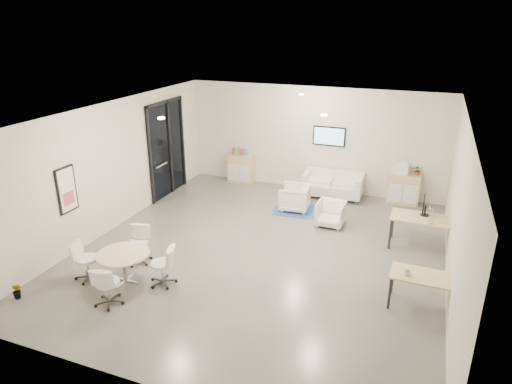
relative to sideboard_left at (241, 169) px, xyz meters
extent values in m
cube|color=#51504A|center=(2.31, -4.26, -0.86)|extent=(8.00, 9.00, 0.80)
cube|color=white|center=(2.31, -4.26, 3.14)|extent=(8.00, 9.00, 0.80)
cube|color=beige|center=(2.31, 0.64, 1.14)|extent=(8.00, 0.80, 3.20)
cube|color=beige|center=(2.31, -9.16, 1.14)|extent=(8.00, 0.80, 3.20)
cube|color=beige|center=(-2.09, -4.26, 1.14)|extent=(0.80, 9.00, 3.20)
cube|color=beige|center=(6.71, -4.26, 1.14)|extent=(0.80, 9.00, 3.20)
cube|color=black|center=(-1.65, -1.76, 0.97)|extent=(0.02, 1.90, 2.85)
cube|color=black|center=(-1.63, -1.76, 2.35)|extent=(0.06, 1.90, 0.08)
cube|color=black|center=(-1.63, -2.67, 0.97)|extent=(0.06, 0.08, 2.85)
cube|color=black|center=(-1.63, -0.85, 0.97)|extent=(0.06, 0.08, 2.85)
cube|color=black|center=(-1.63, -1.61, 0.97)|extent=(0.06, 0.07, 2.85)
cube|color=#B2B2B7|center=(-1.59, -2.21, 0.59)|extent=(0.04, 0.60, 0.05)
cube|color=black|center=(-1.67, -5.86, 1.09)|extent=(0.04, 0.54, 1.04)
cube|color=white|center=(-1.64, -5.86, 1.09)|extent=(0.01, 0.46, 0.96)
cube|color=#DB3E6B|center=(-1.64, -5.86, 0.89)|extent=(0.01, 0.32, 0.30)
cube|color=black|center=(2.81, 0.20, 1.29)|extent=(0.98, 0.05, 0.58)
cube|color=#93CFFF|center=(2.81, 0.18, 1.29)|extent=(0.90, 0.01, 0.50)
cylinder|color=#FFEAC6|center=(0.51, -5.26, 2.72)|extent=(0.14, 0.14, 0.03)
cylinder|color=#FFEAC6|center=(3.51, -3.76, 2.72)|extent=(0.14, 0.14, 0.03)
cylinder|color=#FFEAC6|center=(2.31, -1.26, 2.72)|extent=(0.14, 0.14, 0.03)
cube|color=#D4BB7F|center=(0.00, 0.00, 0.00)|extent=(0.82, 0.41, 0.92)
cube|color=silver|center=(-0.19, -0.21, -0.09)|extent=(0.34, 0.02, 0.55)
cube|color=silver|center=(0.19, -0.21, -0.09)|extent=(0.34, 0.02, 0.55)
cube|color=#D4BB7F|center=(5.11, 0.00, -0.01)|extent=(0.91, 0.42, 0.91)
cube|color=silver|center=(4.90, -0.22, -0.10)|extent=(0.38, 0.02, 0.54)
cube|color=silver|center=(5.32, -0.22, -0.10)|extent=(0.38, 0.02, 0.54)
cube|color=red|center=(-0.26, 0.00, 0.57)|extent=(0.04, 0.14, 0.22)
cube|color=#337FCC|center=(-0.19, 0.00, 0.57)|extent=(0.04, 0.14, 0.22)
cube|color=gold|center=(-0.13, 0.00, 0.57)|extent=(0.04, 0.14, 0.22)
cube|color=#4CB24C|center=(-0.07, 0.00, 0.57)|extent=(0.04, 0.14, 0.22)
cube|color=#CC6619|center=(-0.01, 0.00, 0.57)|extent=(0.04, 0.14, 0.22)
cube|color=purple|center=(0.05, 0.00, 0.57)|extent=(0.04, 0.14, 0.22)
cube|color=#E54C7F|center=(0.11, 0.00, 0.57)|extent=(0.04, 0.14, 0.22)
cube|color=teal|center=(0.17, 0.00, 0.57)|extent=(0.04, 0.14, 0.22)
cube|color=white|center=(4.99, 0.00, 0.57)|extent=(0.48, 0.41, 0.26)
cube|color=white|center=(4.99, 0.00, 0.73)|extent=(0.36, 0.31, 0.05)
cube|color=white|center=(3.10, -0.25, -0.19)|extent=(1.76, 0.91, 0.33)
cube|color=white|center=(3.10, 0.09, 0.14)|extent=(1.74, 0.24, 0.33)
cube|color=white|center=(2.31, -0.25, -0.03)|extent=(0.18, 0.87, 0.65)
cube|color=white|center=(3.89, -0.25, -0.03)|extent=(0.18, 0.87, 0.65)
cube|color=#305694|center=(2.54, -1.62, -0.45)|extent=(1.64, 1.19, 0.01)
imported|color=white|center=(2.31, -1.62, -0.06)|extent=(0.80, 0.85, 0.80)
imported|color=white|center=(3.49, -2.28, -0.10)|extent=(0.71, 0.66, 0.72)
cube|color=#D4BB7F|center=(5.75, -2.74, 0.29)|extent=(1.49, 0.77, 0.04)
cube|color=black|center=(5.06, -3.06, -0.09)|extent=(0.05, 0.05, 0.73)
cube|color=black|center=(6.43, -3.06, -0.09)|extent=(0.05, 0.05, 0.73)
cube|color=black|center=(5.06, -2.43, -0.09)|extent=(0.05, 0.05, 0.73)
cube|color=black|center=(6.43, -2.43, -0.09)|extent=(0.05, 0.05, 0.73)
cube|color=#D4BB7F|center=(5.89, -5.23, 0.19)|extent=(1.30, 0.69, 0.04)
cube|color=black|center=(5.30, -5.50, -0.15)|extent=(0.05, 0.05, 0.63)
cube|color=black|center=(6.49, -5.50, -0.15)|extent=(0.05, 0.05, 0.63)
cube|color=black|center=(5.30, -4.95, -0.15)|extent=(0.05, 0.05, 0.63)
cube|color=black|center=(6.49, -4.95, -0.15)|extent=(0.05, 0.05, 0.63)
cylinder|color=black|center=(5.75, -2.59, 0.32)|extent=(0.20, 0.20, 0.02)
cube|color=black|center=(5.75, -2.59, 0.44)|extent=(0.04, 0.03, 0.24)
cube|color=black|center=(5.70, -2.59, 0.59)|extent=(0.03, 0.50, 0.32)
cylinder|color=#D4BB7F|center=(0.16, -6.48, 0.17)|extent=(1.06, 1.06, 0.04)
cylinder|color=#B2B2B7|center=(0.16, -6.48, -0.16)|extent=(0.10, 0.10, 0.61)
cube|color=#B2B2B7|center=(0.16, -6.48, -0.44)|extent=(0.62, 0.06, 0.03)
cube|color=#B2B2B7|center=(0.16, -6.48, -0.44)|extent=(0.06, 0.62, 0.03)
imported|color=#3F7F3F|center=(5.44, -0.02, 0.56)|extent=(0.30, 0.33, 0.23)
imported|color=#3F7F3F|center=(-1.39, -7.76, -0.38)|extent=(0.22, 0.36, 0.15)
imported|color=white|center=(5.55, -5.31, 0.26)|extent=(0.14, 0.13, 0.11)
camera|label=1|loc=(5.59, -13.09, 4.61)|focal=32.00mm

